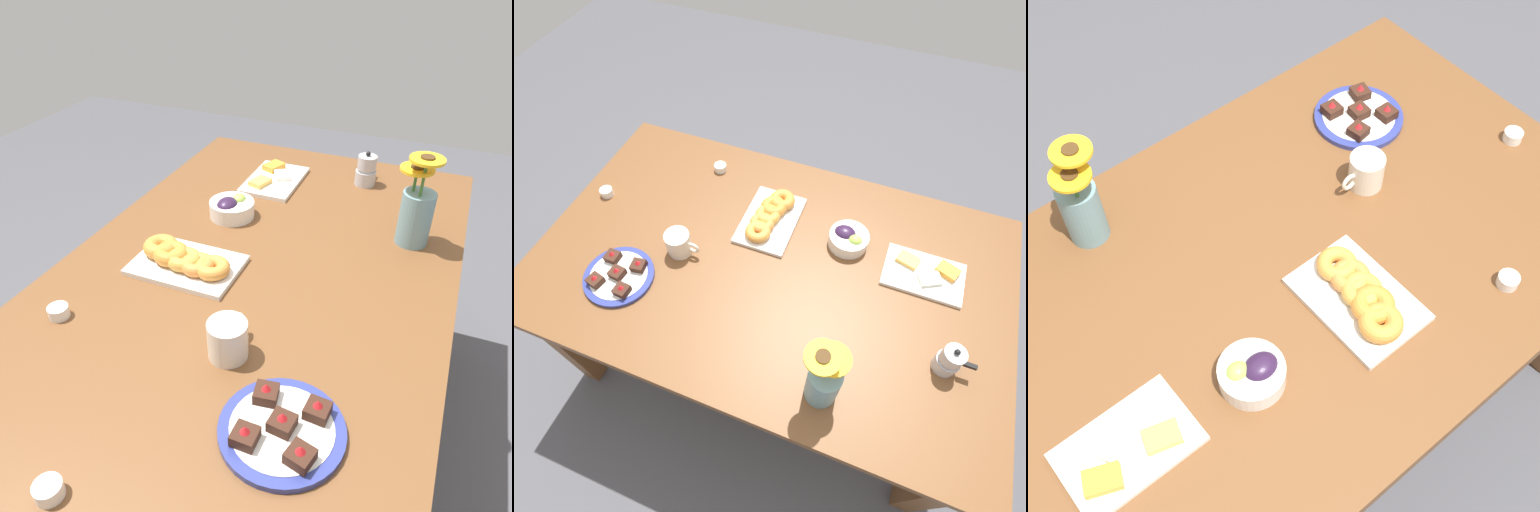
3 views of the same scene
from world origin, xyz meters
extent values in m
plane|color=#4C4C51|center=(0.00, 0.00, 0.00)|extent=(6.00, 6.00, 0.00)
cube|color=brown|center=(0.00, 0.00, 0.72)|extent=(1.60, 1.00, 0.04)
cube|color=brown|center=(-0.72, -0.42, 0.35)|extent=(0.07, 0.07, 0.70)
cylinder|color=silver|center=(-0.31, -0.06, 0.78)|extent=(0.09, 0.09, 0.09)
cylinder|color=brown|center=(-0.31, -0.06, 0.82)|extent=(0.08, 0.08, 0.00)
torus|color=silver|center=(-0.25, -0.06, 0.78)|extent=(0.05, 0.01, 0.05)
cylinder|color=white|center=(0.23, 0.17, 0.77)|extent=(0.14, 0.14, 0.05)
ellipsoid|color=#2D1938|center=(0.21, 0.18, 0.79)|extent=(0.08, 0.06, 0.04)
ellipsoid|color=#9EC14C|center=(0.25, 0.16, 0.79)|extent=(0.05, 0.04, 0.04)
cube|color=white|center=(0.49, 0.13, 0.75)|extent=(0.26, 0.17, 0.01)
cube|color=#EFB74C|center=(0.43, 0.16, 0.76)|extent=(0.08, 0.07, 0.02)
cube|color=white|center=(0.51, 0.11, 0.76)|extent=(0.09, 0.08, 0.01)
cube|color=orange|center=(0.56, 0.16, 0.76)|extent=(0.08, 0.07, 0.02)
cube|color=white|center=(-0.06, 0.17, 0.75)|extent=(0.19, 0.28, 0.01)
torus|color=orange|center=(-0.08, 0.09, 0.77)|extent=(0.13, 0.13, 0.04)
torus|color=orange|center=(-0.08, 0.13, 0.77)|extent=(0.12, 0.12, 0.03)
torus|color=gold|center=(-0.07, 0.17, 0.77)|extent=(0.12, 0.12, 0.04)
torus|color=orange|center=(-0.07, 0.21, 0.77)|extent=(0.13, 0.13, 0.04)
torus|color=orange|center=(-0.05, 0.25, 0.77)|extent=(0.13, 0.13, 0.04)
cylinder|color=white|center=(-0.70, 0.07, 0.75)|extent=(0.05, 0.05, 0.03)
cylinder|color=#C68923|center=(-0.70, 0.07, 0.76)|extent=(0.04, 0.04, 0.01)
cylinder|color=white|center=(-0.35, 0.35, 0.75)|extent=(0.05, 0.05, 0.03)
cylinder|color=maroon|center=(-0.35, 0.35, 0.76)|extent=(0.04, 0.04, 0.01)
cylinder|color=navy|center=(-0.45, -0.23, 0.75)|extent=(0.23, 0.23, 0.01)
cylinder|color=white|center=(-0.45, -0.23, 0.75)|extent=(0.19, 0.19, 0.01)
cube|color=#381E14|center=(-0.50, -0.18, 0.77)|extent=(0.04, 0.04, 0.02)
cone|color=red|center=(-0.50, -0.18, 0.79)|extent=(0.02, 0.02, 0.01)
cube|color=#381E14|center=(-0.40, -0.18, 0.77)|extent=(0.05, 0.05, 0.02)
cone|color=red|center=(-0.40, -0.18, 0.79)|extent=(0.02, 0.02, 0.01)
cube|color=#381E14|center=(-0.50, -0.28, 0.77)|extent=(0.05, 0.05, 0.02)
cone|color=red|center=(-0.50, -0.28, 0.79)|extent=(0.02, 0.02, 0.01)
cube|color=#381E14|center=(-0.40, -0.28, 0.77)|extent=(0.05, 0.05, 0.02)
cone|color=red|center=(-0.40, -0.28, 0.79)|extent=(0.02, 0.02, 0.01)
cube|color=#381E14|center=(-0.45, -0.23, 0.77)|extent=(0.05, 0.05, 0.02)
cone|color=red|center=(-0.45, -0.23, 0.79)|extent=(0.02, 0.02, 0.01)
cylinder|color=#6B939E|center=(0.29, -0.36, 0.82)|extent=(0.09, 0.09, 0.16)
cylinder|color=#3D702D|center=(0.27, -0.36, 0.95)|extent=(0.01, 0.01, 0.10)
cylinder|color=yellow|center=(0.27, -0.36, 1.00)|extent=(0.09, 0.09, 0.01)
cylinder|color=#472D14|center=(0.27, -0.36, 1.01)|extent=(0.04, 0.04, 0.01)
cylinder|color=#3D702D|center=(0.29, -0.34, 0.93)|extent=(0.01, 0.01, 0.06)
cylinder|color=yellow|center=(0.29, -0.34, 0.96)|extent=(0.09, 0.09, 0.01)
cylinder|color=#472D14|center=(0.29, -0.34, 0.97)|extent=(0.04, 0.04, 0.01)
camera|label=1|loc=(-0.98, -0.40, 1.51)|focal=35.00mm
camera|label=2|loc=(0.27, -0.70, 1.88)|focal=28.00mm
camera|label=3|loc=(0.57, 0.69, 2.06)|focal=50.00mm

